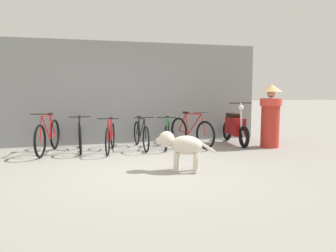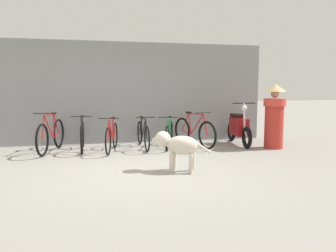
# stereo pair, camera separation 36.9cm
# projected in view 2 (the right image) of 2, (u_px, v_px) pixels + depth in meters

# --- Properties ---
(ground_plane) EXTENTS (60.00, 60.00, 0.00)m
(ground_plane) POSITION_uv_depth(u_px,v_px,m) (139.00, 170.00, 5.90)
(ground_plane) COLOR gray
(shop_wall_back) EXTENTS (7.82, 0.20, 2.68)m
(shop_wall_back) POSITION_uv_depth(u_px,v_px,m) (123.00, 93.00, 8.78)
(shop_wall_back) COLOR gray
(shop_wall_back) RESTS_ON ground
(bicycle_0) EXTENTS (0.52, 1.77, 0.93)m
(bicycle_0) POSITION_uv_depth(u_px,v_px,m) (51.00, 135.00, 7.55)
(bicycle_0) COLOR black
(bicycle_0) RESTS_ON ground
(bicycle_1) EXTENTS (0.46, 1.61, 0.85)m
(bicycle_1) POSITION_uv_depth(u_px,v_px,m) (82.00, 136.00, 7.72)
(bicycle_1) COLOR black
(bicycle_1) RESTS_ON ground
(bicycle_2) EXTENTS (0.49, 1.54, 0.81)m
(bicycle_2) POSITION_uv_depth(u_px,v_px,m) (112.00, 137.00, 7.61)
(bicycle_2) COLOR black
(bicycle_2) RESTS_ON ground
(bicycle_3) EXTENTS (0.46, 1.68, 0.80)m
(bicycle_3) POSITION_uv_depth(u_px,v_px,m) (143.00, 134.00, 8.04)
(bicycle_3) COLOR black
(bicycle_3) RESTS_ON ground
(bicycle_4) EXTENTS (0.61, 1.57, 0.79)m
(bicycle_4) POSITION_uv_depth(u_px,v_px,m) (169.00, 134.00, 8.14)
(bicycle_4) COLOR black
(bicycle_4) RESTS_ON ground
(bicycle_5) EXTENTS (0.65, 1.69, 0.89)m
(bicycle_5) POSITION_uv_depth(u_px,v_px,m) (194.00, 132.00, 8.29)
(bicycle_5) COLOR black
(bicycle_5) RESTS_ON ground
(motorcycle) EXTENTS (0.58, 1.74, 1.11)m
(motorcycle) POSITION_uv_depth(u_px,v_px,m) (239.00, 128.00, 8.52)
(motorcycle) COLOR black
(motorcycle) RESTS_ON ground
(stray_dog) EXTENTS (0.98, 0.65, 0.70)m
(stray_dog) POSITION_uv_depth(u_px,v_px,m) (177.00, 145.00, 5.76)
(stray_dog) COLOR beige
(stray_dog) RESTS_ON ground
(person_in_robes) EXTENTS (0.75, 0.75, 1.56)m
(person_in_robes) POSITION_uv_depth(u_px,v_px,m) (274.00, 115.00, 7.95)
(person_in_robes) COLOR #B72D23
(person_in_robes) RESTS_ON ground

